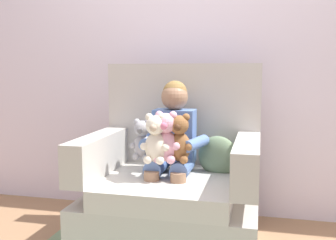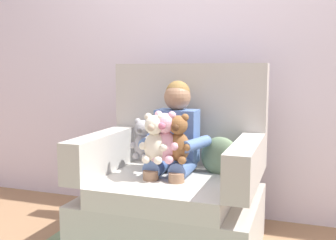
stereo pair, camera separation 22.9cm
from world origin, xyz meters
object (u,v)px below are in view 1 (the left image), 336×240
armchair (174,190)px  plush_cream (156,140)px  throw_pillow (218,156)px  plush_grey (142,140)px  plush_pink (166,138)px  plush_brown (179,139)px  seated_child (172,140)px

armchair → plush_cream: 0.41m
armchair → throw_pillow: size_ratio=4.48×
armchair → plush_grey: (-0.17, -0.12, 0.33)m
plush_pink → plush_cream: plush_pink is taller
armchair → plush_brown: (0.06, -0.14, 0.35)m
throw_pillow → plush_brown: bearing=-129.2°
plush_pink → plush_brown: 0.08m
plush_pink → seated_child: bearing=85.8°
plush_grey → seated_child: bearing=42.6°
seated_child → plush_grey: (-0.16, -0.13, 0.01)m
plush_grey → plush_cream: bearing=-31.6°
plush_brown → throw_pillow: (0.20, 0.25, -0.14)m
throw_pillow → armchair: bearing=-158.2°
seated_child → throw_pillow: bearing=22.3°
seated_child → plush_grey: seated_child is taller
plush_grey → plush_brown: size_ratio=0.86×
plush_grey → plush_cream: size_ratio=0.85×
plush_grey → throw_pillow: 0.50m
armchair → plush_brown: size_ratio=4.04×
plush_grey → plush_brown: plush_brown is taller
seated_child → throw_pillow: (0.28, 0.10, -0.11)m
plush_grey → armchair: bearing=38.1°
armchair → plush_brown: armchair is taller
plush_grey → plush_cream: 0.13m
armchair → plush_grey: 0.39m
seated_child → plush_pink: size_ratio=2.73×
plush_grey → throw_pillow: (0.43, 0.23, -0.12)m
plush_grey → plush_brown: bearing=-2.4°
plush_pink → plush_cream: 0.06m
armchair → seated_child: bearing=135.6°
plush_brown → plush_cream: (-0.13, -0.05, 0.00)m
armchair → plush_grey: bearing=-144.3°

